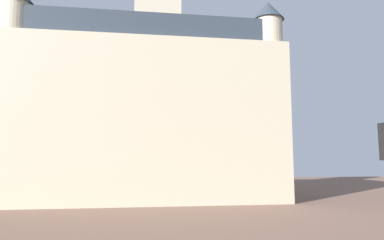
% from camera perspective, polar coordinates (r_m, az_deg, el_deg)
% --- Properties ---
extents(landmark_building, '(27.38, 12.42, 32.51)m').
position_cam_1_polar(landmark_building, '(36.22, -7.49, 2.13)').
color(landmark_building, beige).
rests_on(landmark_building, ground_plane).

